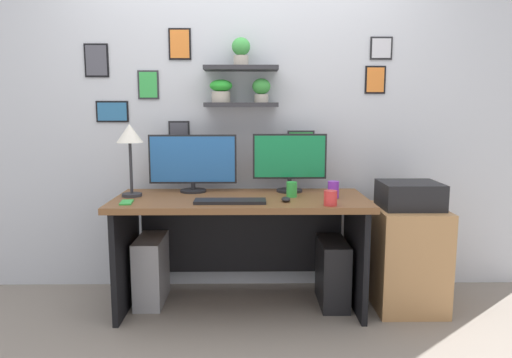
{
  "coord_description": "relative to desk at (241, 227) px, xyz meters",
  "views": [
    {
      "loc": [
        0.06,
        -3.02,
        1.32
      ],
      "look_at": [
        0.1,
        0.05,
        0.86
      ],
      "focal_mm": 33.04,
      "sensor_mm": 36.0,
      "label": 1
    }
  ],
  "objects": [
    {
      "name": "coffee_mug",
      "position": [
        0.54,
        -0.32,
        0.25
      ],
      "size": [
        0.08,
        0.08,
        0.09
      ],
      "primitive_type": "cylinder",
      "color": "red",
      "rests_on": "desk"
    },
    {
      "name": "desk_lamp",
      "position": [
        -0.72,
        -0.01,
        0.58
      ],
      "size": [
        0.17,
        0.17,
        0.48
      ],
      "color": "#2D2D33",
      "rests_on": "desk"
    },
    {
      "name": "monitor_left",
      "position": [
        -0.34,
        0.16,
        0.42
      ],
      "size": [
        0.6,
        0.18,
        0.4
      ],
      "color": "black",
      "rests_on": "desk"
    },
    {
      "name": "desk",
      "position": [
        0.0,
        0.0,
        0.0
      ],
      "size": [
        1.64,
        0.68,
        0.75
      ],
      "color": "brown",
      "rests_on": "ground"
    },
    {
      "name": "drawer_cabinet",
      "position": [
        1.11,
        -0.06,
        -0.2
      ],
      "size": [
        0.44,
        0.5,
        0.68
      ],
      "primitive_type": "cube",
      "color": "tan",
      "rests_on": "ground"
    },
    {
      "name": "ground_plane",
      "position": [
        0.0,
        -0.06,
        -0.54
      ],
      "size": [
        8.0,
        8.0,
        0.0
      ],
      "primitive_type": "plane",
      "color": "gray"
    },
    {
      "name": "back_wall_assembly",
      "position": [
        -0.0,
        0.38,
        0.82
      ],
      "size": [
        4.4,
        0.24,
        2.7
      ],
      "color": "silver",
      "rests_on": "ground"
    },
    {
      "name": "pen_cup",
      "position": [
        0.33,
        -0.04,
        0.26
      ],
      "size": [
        0.07,
        0.07,
        0.1
      ],
      "primitive_type": "cylinder",
      "color": "green",
      "rests_on": "desk"
    },
    {
      "name": "computer_mouse",
      "position": [
        0.28,
        -0.2,
        0.22
      ],
      "size": [
        0.06,
        0.09,
        0.03
      ],
      "primitive_type": "ellipsoid",
      "color": "black",
      "rests_on": "desk"
    },
    {
      "name": "printer",
      "position": [
        1.11,
        -0.06,
        0.22
      ],
      "size": [
        0.38,
        0.34,
        0.17
      ],
      "primitive_type": "cube",
      "color": "black",
      "rests_on": "drawer_cabinet"
    },
    {
      "name": "water_cup",
      "position": [
        0.6,
        -0.08,
        0.26
      ],
      "size": [
        0.07,
        0.07,
        0.11
      ],
      "primitive_type": "cylinder",
      "color": "purple",
      "rests_on": "desk"
    },
    {
      "name": "computer_tower_left",
      "position": [
        -0.62,
        0.03,
        -0.31
      ],
      "size": [
        0.18,
        0.4,
        0.46
      ],
      "primitive_type": "cube",
      "color": "#99999E",
      "rests_on": "ground"
    },
    {
      "name": "keyboard",
      "position": [
        -0.06,
        -0.23,
        0.22
      ],
      "size": [
        0.44,
        0.14,
        0.02
      ],
      "primitive_type": "cube",
      "color": "black",
      "rests_on": "desk"
    },
    {
      "name": "monitor_right",
      "position": [
        0.34,
        0.16,
        0.43
      ],
      "size": [
        0.51,
        0.18,
        0.4
      ],
      "color": "black",
      "rests_on": "desk"
    },
    {
      "name": "cell_phone",
      "position": [
        -0.7,
        -0.23,
        0.21
      ],
      "size": [
        0.09,
        0.15,
        0.01
      ],
      "primitive_type": "cube",
      "rotation": [
        0.0,
        0.0,
        0.11
      ],
      "color": "green",
      "rests_on": "desk"
    },
    {
      "name": "computer_tower_right",
      "position": [
        0.62,
        -0.01,
        -0.32
      ],
      "size": [
        0.18,
        0.4,
        0.44
      ],
      "primitive_type": "cube",
      "color": "black",
      "rests_on": "ground"
    }
  ]
}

